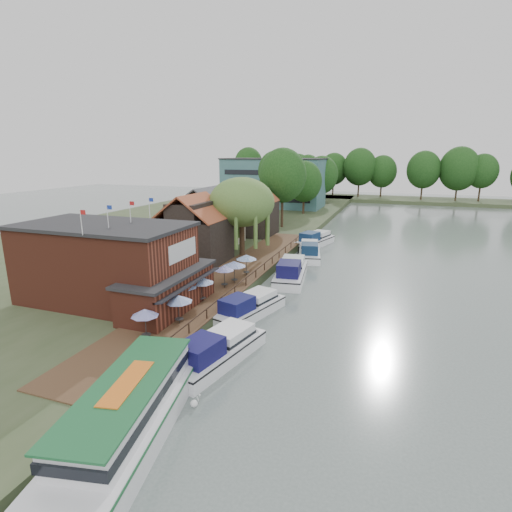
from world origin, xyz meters
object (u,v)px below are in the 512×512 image
(cruiser_2, at_px, (291,269))
(umbrella_1, at_px, (179,309))
(umbrella_4, at_px, (224,276))
(umbrella_0, at_px, (146,324))
(cottage_c, at_px, (253,210))
(umbrella_5, at_px, (234,272))
(hotel_block, at_px, (274,183))
(cottage_b, at_px, (208,216))
(cruiser_1, at_px, (249,304))
(willow, at_px, (242,217))
(umbrella_2, at_px, (186,294))
(cruiser_0, at_px, (218,346))
(umbrella_6, at_px, (246,265))
(swan, at_px, (194,403))
(pub, at_px, (124,265))
(tour_boat, at_px, (123,417))
(cruiser_4, at_px, (315,238))
(cottage_a, at_px, (194,229))
(umbrella_3, at_px, (202,289))
(cruiser_3, at_px, (310,249))

(cruiser_2, bearing_deg, umbrella_1, -112.79)
(umbrella_4, bearing_deg, umbrella_0, -92.80)
(cottage_c, relative_size, umbrella_5, 3.45)
(umbrella_0, distance_m, umbrella_1, 3.44)
(hotel_block, bearing_deg, cottage_c, -77.80)
(cottage_b, relative_size, cruiser_1, 1.02)
(willow, height_order, umbrella_1, willow)
(willow, distance_m, umbrella_2, 19.86)
(cruiser_0, bearing_deg, umbrella_4, 124.21)
(umbrella_5, bearing_deg, umbrella_1, -90.98)
(cruiser_2, bearing_deg, umbrella_6, -149.47)
(umbrella_2, bearing_deg, swan, -59.00)
(pub, bearing_deg, umbrella_0, -43.52)
(cottage_c, height_order, cruiser_1, cottage_c)
(tour_boat, bearing_deg, willow, 90.59)
(pub, relative_size, willow, 1.92)
(umbrella_2, height_order, cruiser_4, umbrella_2)
(cottage_b, distance_m, umbrella_0, 32.71)
(cottage_c, relative_size, umbrella_4, 3.58)
(cottage_a, bearing_deg, willow, 48.01)
(pub, bearing_deg, umbrella_6, 57.18)
(umbrella_5, bearing_deg, cruiser_2, 55.18)
(willow, bearing_deg, umbrella_3, -80.25)
(hotel_block, bearing_deg, umbrella_1, -78.45)
(cruiser_0, distance_m, tour_boat, 9.20)
(umbrella_5, bearing_deg, pub, -130.49)
(umbrella_4, bearing_deg, umbrella_2, -99.35)
(umbrella_5, distance_m, cruiser_3, 17.78)
(umbrella_4, distance_m, swan, 18.28)
(pub, distance_m, cottage_c, 34.01)
(willow, relative_size, umbrella_3, 4.39)
(cruiser_0, bearing_deg, willow, 120.21)
(cottage_c, distance_m, willow, 14.46)
(pub, distance_m, swan, 17.00)
(umbrella_2, distance_m, umbrella_6, 10.91)
(cottage_a, bearing_deg, umbrella_3, -59.24)
(umbrella_2, distance_m, umbrella_5, 7.89)
(umbrella_5, distance_m, cruiser_2, 7.87)
(umbrella_2, bearing_deg, willow, 96.97)
(tour_boat, distance_m, swan, 4.57)
(umbrella_3, xyz_separation_m, umbrella_6, (0.87, 9.14, 0.00))
(hotel_block, xyz_separation_m, cruiser_1, (18.90, -67.88, -6.01))
(cruiser_2, bearing_deg, pub, -136.01)
(cottage_a, bearing_deg, pub, -86.19)
(cruiser_0, bearing_deg, umbrella_0, -161.94)
(umbrella_0, bearing_deg, willow, 96.03)
(hotel_block, relative_size, umbrella_0, 10.69)
(pub, distance_m, umbrella_0, 8.92)
(umbrella_0, xyz_separation_m, swan, (6.36, -4.60, -2.07))
(willow, distance_m, umbrella_6, 10.16)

